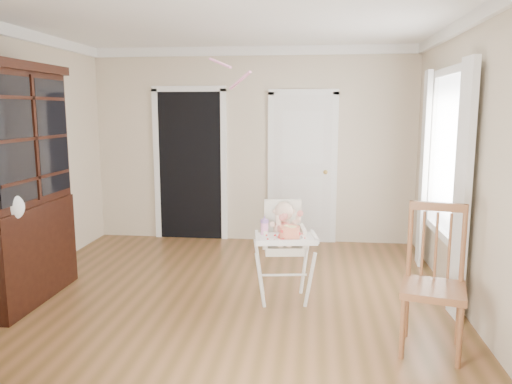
# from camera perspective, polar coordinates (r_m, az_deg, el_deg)

# --- Properties ---
(floor) EXTENTS (5.00, 5.00, 0.00)m
(floor) POSITION_cam_1_polar(r_m,az_deg,el_deg) (4.90, -3.98, -12.84)
(floor) COLOR brown
(floor) RESTS_ON ground
(ceiling) EXTENTS (5.00, 5.00, 0.00)m
(ceiling) POSITION_cam_1_polar(r_m,az_deg,el_deg) (4.62, -4.38, 19.94)
(ceiling) COLOR white
(ceiling) RESTS_ON wall_back
(wall_back) EXTENTS (4.50, 0.00, 4.50)m
(wall_back) POSITION_cam_1_polar(r_m,az_deg,el_deg) (7.03, -0.37, 5.30)
(wall_back) COLOR #C1B296
(wall_back) RESTS_ON floor
(wall_right) EXTENTS (0.00, 5.00, 5.00)m
(wall_right) POSITION_cam_1_polar(r_m,az_deg,el_deg) (4.70, 23.91, 2.44)
(wall_right) COLOR #C1B296
(wall_right) RESTS_ON floor
(crown_molding) EXTENTS (4.50, 5.00, 0.12)m
(crown_molding) POSITION_cam_1_polar(r_m,az_deg,el_deg) (4.61, -4.37, 19.20)
(crown_molding) COLOR white
(crown_molding) RESTS_ON ceiling
(doorway) EXTENTS (1.06, 0.05, 2.22)m
(doorway) POSITION_cam_1_polar(r_m,az_deg,el_deg) (7.20, -7.53, 3.39)
(doorway) COLOR black
(doorway) RESTS_ON wall_back
(closet_door) EXTENTS (0.96, 0.09, 2.13)m
(closet_door) POSITION_cam_1_polar(r_m,az_deg,el_deg) (6.99, 5.32, 2.55)
(closet_door) COLOR white
(closet_door) RESTS_ON wall_back
(window_right) EXTENTS (0.13, 1.84, 2.30)m
(window_right) POSITION_cam_1_polar(r_m,az_deg,el_deg) (5.45, 20.68, 2.83)
(window_right) COLOR white
(window_right) RESTS_ON wall_right
(high_chair) EXTENTS (0.65, 0.78, 1.00)m
(high_chair) POSITION_cam_1_polar(r_m,az_deg,el_deg) (4.85, 3.20, -5.42)
(high_chair) COLOR white
(high_chair) RESTS_ON floor
(baby) EXTENTS (0.30, 0.23, 0.43)m
(baby) POSITION_cam_1_polar(r_m,az_deg,el_deg) (4.84, 3.21, -3.75)
(baby) COLOR beige
(baby) RESTS_ON high_chair
(cake) EXTENTS (0.24, 0.24, 0.11)m
(cake) POSITION_cam_1_polar(r_m,az_deg,el_deg) (4.58, 3.88, -4.60)
(cake) COLOR silver
(cake) RESTS_ON high_chair
(sippy_cup) EXTENTS (0.08, 0.08, 0.19)m
(sippy_cup) POSITION_cam_1_polar(r_m,az_deg,el_deg) (4.69, 0.98, -3.96)
(sippy_cup) COLOR pink
(sippy_cup) RESTS_ON high_chair
(china_cabinet) EXTENTS (0.60, 1.36, 2.29)m
(china_cabinet) POSITION_cam_1_polar(r_m,az_deg,el_deg) (5.28, -25.94, 0.73)
(china_cabinet) COLOR black
(china_cabinet) RESTS_ON floor
(dining_chair) EXTENTS (0.56, 0.56, 1.14)m
(dining_chair) POSITION_cam_1_polar(r_m,az_deg,el_deg) (4.12, 19.64, -9.89)
(dining_chair) COLOR brown
(dining_chair) RESTS_ON floor
(streamer) EXTENTS (0.32, 0.40, 0.15)m
(streamer) POSITION_cam_1_polar(r_m,az_deg,el_deg) (5.63, -4.15, 14.50)
(streamer) COLOR #FF93C2
(streamer) RESTS_ON ceiling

